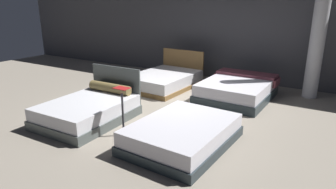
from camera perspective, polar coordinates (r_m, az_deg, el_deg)
name	(u,v)px	position (r m, az deg, el deg)	size (l,w,h in m)	color
ground_plane	(172,108)	(7.12, 0.77, -2.54)	(18.00, 18.00, 0.02)	gray
showroom_back_wall	(225,24)	(9.68, 10.89, 13.20)	(18.00, 0.06, 3.50)	#47474C
bed_0	(90,110)	(6.48, -14.95, -2.83)	(1.49, 1.98, 1.01)	#4D5453
bed_1	(183,134)	(5.24, 2.84, -7.61)	(1.59, 2.08, 0.43)	#283237
bed_2	(164,80)	(8.73, -0.69, 2.85)	(1.69, 2.24, 0.98)	brown
bed_3	(237,89)	(7.85, 13.24, 0.97)	(1.72, 2.13, 0.57)	#263136
price_sign	(123,118)	(5.59, -8.69, -4.46)	(0.28, 0.24, 0.94)	#3F3F44
support_pillar	(319,30)	(8.41, 27.17, 11.01)	(0.37, 0.37, 3.50)	silver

